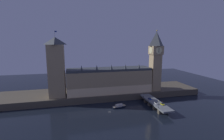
% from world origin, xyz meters
% --- Properties ---
extents(ground_plane, '(400.00, 400.00, 0.00)m').
position_xyz_m(ground_plane, '(0.00, 0.00, 0.00)').
color(ground_plane, black).
extents(embankment, '(220.00, 42.00, 6.59)m').
position_xyz_m(embankment, '(0.00, 39.00, 3.30)').
color(embankment, '#4C4438').
rests_on(embankment, ground_plane).
extents(parliament_hall, '(89.68, 23.33, 31.62)m').
position_xyz_m(parliament_hall, '(6.93, 32.00, 19.70)').
color(parliament_hall, tan).
rests_on(parliament_hall, embankment).
extents(clock_tower, '(12.84, 12.95, 67.04)m').
position_xyz_m(clock_tower, '(58.26, 26.73, 42.02)').
color(clock_tower, tan).
rests_on(clock_tower, embankment).
extents(victoria_tower, '(15.67, 15.67, 64.74)m').
position_xyz_m(victoria_tower, '(-46.86, 29.18, 36.09)').
color(victoria_tower, tan).
rests_on(victoria_tower, embankment).
extents(bridge, '(10.31, 46.00, 5.61)m').
position_xyz_m(bridge, '(42.49, -5.00, 3.74)').
color(bridge, slate).
rests_on(bridge, ground_plane).
extents(car_northbound_lead, '(1.97, 4.12, 1.50)m').
position_xyz_m(car_northbound_lead, '(40.22, 1.49, 6.31)').
color(car_northbound_lead, navy).
rests_on(car_northbound_lead, bridge).
extents(car_northbound_trail, '(1.98, 4.35, 1.47)m').
position_xyz_m(car_northbound_trail, '(40.22, -11.02, 6.29)').
color(car_northbound_trail, silver).
rests_on(car_northbound_trail, bridge).
extents(car_southbound_lead, '(2.11, 4.32, 1.33)m').
position_xyz_m(car_southbound_lead, '(44.76, -13.67, 6.23)').
color(car_southbound_lead, yellow).
rests_on(car_southbound_lead, bridge).
extents(pedestrian_mid_walk, '(0.38, 0.38, 1.71)m').
position_xyz_m(pedestrian_mid_walk, '(47.03, -9.42, 6.51)').
color(pedestrian_mid_walk, black).
rests_on(pedestrian_mid_walk, bridge).
extents(street_lamp_near, '(1.34, 0.60, 6.95)m').
position_xyz_m(street_lamp_near, '(37.56, -19.72, 9.95)').
color(street_lamp_near, '#2D3333').
rests_on(street_lamp_near, bridge).
extents(street_lamp_far, '(1.34, 0.60, 5.98)m').
position_xyz_m(street_lamp_far, '(37.56, 9.72, 9.35)').
color(street_lamp_far, '#2D3333').
rests_on(street_lamp_far, bridge).
extents(boat_upstream, '(15.23, 7.93, 3.16)m').
position_xyz_m(boat_upstream, '(9.60, 2.27, 1.16)').
color(boat_upstream, '#1E2842').
rests_on(boat_upstream, ground_plane).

